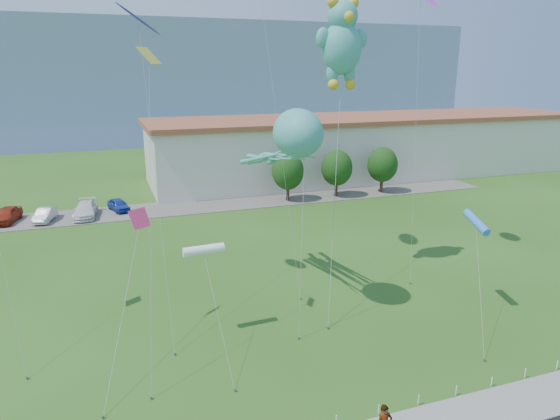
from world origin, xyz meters
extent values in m
plane|color=#2C5217|center=(0.00, 0.00, 0.00)|extent=(160.00, 160.00, 0.00)
cube|color=#59544C|center=(0.00, 35.00, 0.03)|extent=(70.00, 6.00, 0.06)
cube|color=#7590A1|center=(0.00, 120.00, 12.50)|extent=(160.00, 50.00, 25.00)
cube|color=beige|center=(26.00, 44.00, 3.80)|extent=(60.00, 14.00, 7.60)
cube|color=brown|center=(26.00, 44.00, 7.90)|extent=(61.00, 15.00, 0.60)
cylinder|color=white|center=(1.00, -1.30, 0.25)|extent=(0.05, 0.05, 0.50)
cylinder|color=white|center=(3.00, -1.30, 0.25)|extent=(0.05, 0.05, 0.50)
cylinder|color=white|center=(5.00, -1.30, 0.25)|extent=(0.05, 0.05, 0.50)
cylinder|color=white|center=(7.00, -1.30, 0.25)|extent=(0.05, 0.05, 0.50)
cylinder|color=white|center=(9.00, -1.30, 0.25)|extent=(0.05, 0.05, 0.50)
cylinder|color=white|center=(11.00, -1.30, 0.25)|extent=(0.05, 0.05, 0.50)
cylinder|color=#3F2B19|center=(10.00, 34.00, 1.10)|extent=(0.36, 0.36, 2.20)
ellipsoid|color=#14380F|center=(10.00, 34.00, 3.40)|extent=(3.60, 3.60, 4.14)
cylinder|color=#3F2B19|center=(16.00, 34.00, 1.10)|extent=(0.36, 0.36, 2.20)
ellipsoid|color=#14380F|center=(16.00, 34.00, 3.40)|extent=(3.60, 3.60, 4.14)
cylinder|color=#3F2B19|center=(22.00, 34.00, 1.10)|extent=(0.36, 0.36, 2.20)
ellipsoid|color=#14380F|center=(22.00, 34.00, 3.40)|extent=(3.60, 3.60, 4.14)
imported|color=maroon|center=(-18.45, 35.30, 0.79)|extent=(2.60, 4.57, 1.47)
imported|color=#B8B8BF|center=(-15.04, 34.43, 0.69)|extent=(2.16, 4.04, 1.26)
imported|color=white|center=(-11.35, 34.69, 0.78)|extent=(2.48, 5.16, 1.45)
imported|color=#1C3B9C|center=(-8.14, 35.95, 0.68)|extent=(2.49, 3.92, 1.24)
ellipsoid|color=teal|center=(1.08, 8.57, 10.90)|extent=(2.70, 3.51, 2.70)
sphere|color=white|center=(0.60, 7.51, 11.19)|extent=(0.42, 0.42, 0.42)
sphere|color=white|center=(1.56, 7.51, 11.19)|extent=(0.42, 0.42, 0.42)
cylinder|color=slate|center=(0.08, 5.65, 0.08)|extent=(0.10, 0.10, 0.16)
cylinder|color=gray|center=(0.58, 6.61, 5.13)|extent=(1.03, 1.95, 9.94)
ellipsoid|color=teal|center=(6.09, 13.67, 15.59)|extent=(2.68, 2.28, 3.35)
sphere|color=teal|center=(6.09, 13.67, 17.55)|extent=(1.96, 1.96, 1.96)
sphere|color=gold|center=(5.37, 13.67, 18.37)|extent=(0.72, 0.72, 0.72)
sphere|color=gold|center=(6.81, 13.67, 18.37)|extent=(0.72, 0.72, 0.72)
sphere|color=gold|center=(6.09, 12.85, 17.45)|extent=(0.72, 0.72, 0.72)
ellipsoid|color=teal|center=(4.75, 13.67, 16.21)|extent=(0.93, 0.66, 1.30)
ellipsoid|color=teal|center=(7.43, 13.67, 16.21)|extent=(0.93, 0.66, 1.30)
ellipsoid|color=teal|center=(5.47, 13.67, 14.05)|extent=(0.82, 0.72, 1.34)
ellipsoid|color=teal|center=(6.71, 13.67, 14.05)|extent=(0.82, 0.72, 1.34)
sphere|color=gold|center=(5.47, 13.46, 13.33)|extent=(0.72, 0.72, 0.72)
sphere|color=gold|center=(6.71, 13.46, 13.33)|extent=(0.72, 0.72, 0.72)
cylinder|color=slate|center=(2.06, 6.12, 0.08)|extent=(0.10, 0.10, 0.16)
cylinder|color=gray|center=(4.08, 9.90, 6.64)|extent=(4.06, 7.58, 12.97)
cylinder|color=white|center=(-4.52, 7.93, 5.00)|extent=(0.50, 2.25, 0.87)
cylinder|color=slate|center=(-4.38, 2.32, 0.08)|extent=(0.10, 0.10, 0.16)
cylinder|color=gray|center=(-4.45, 5.12, 2.48)|extent=(0.16, 5.63, 4.66)
cylinder|color=slate|center=(2.01, 10.18, 0.08)|extent=(0.10, 0.10, 0.16)
cylinder|color=gray|center=(1.50, 13.50, 11.78)|extent=(1.03, 6.67, 23.25)
cylinder|color=#317CE0|center=(11.38, 5.70, 5.55)|extent=(0.50, 2.25, 0.87)
cylinder|color=slate|center=(8.16, 0.47, 0.08)|extent=(0.10, 0.10, 0.16)
cylinder|color=gray|center=(9.77, 3.08, 2.75)|extent=(3.24, 5.25, 5.20)
cylinder|color=slate|center=(-13.51, 6.56, 0.08)|extent=(0.10, 0.10, 0.16)
cone|color=#2B21BF|center=(-6.47, 15.10, 17.17)|extent=(1.80, 1.33, 1.33)
cylinder|color=slate|center=(-6.55, 6.29, 0.08)|extent=(0.10, 0.10, 0.16)
cylinder|color=gray|center=(-6.51, 10.70, 8.57)|extent=(0.11, 8.83, 16.83)
cube|color=gold|center=(-6.59, 8.81, 14.91)|extent=(1.29, 1.29, 0.86)
cylinder|color=slate|center=(-8.08, 3.03, 0.08)|extent=(0.10, 0.10, 0.16)
cylinder|color=gray|center=(-7.34, 5.92, 7.43)|extent=(1.51, 5.81, 14.56)
cube|color=#F7376E|center=(-7.56, 10.18, 6.41)|extent=(1.29, 1.29, 0.86)
cylinder|color=slate|center=(-10.13, 2.39, 0.08)|extent=(0.10, 0.10, 0.16)
cylinder|color=gray|center=(-8.85, 6.29, 3.19)|extent=(2.59, 7.81, 6.07)
cylinder|color=slate|center=(10.03, 9.86, 0.08)|extent=(0.10, 0.10, 0.16)
cylinder|color=gray|center=(11.22, 12.21, 9.68)|extent=(2.41, 4.73, 19.04)
camera|label=1|loc=(-9.06, -17.01, 14.24)|focal=32.00mm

